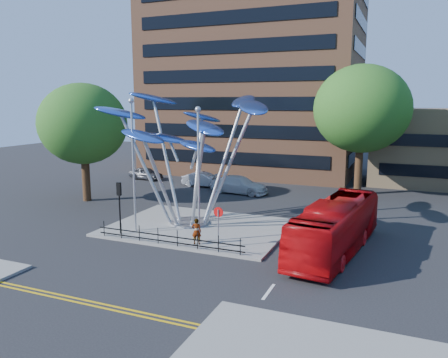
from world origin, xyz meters
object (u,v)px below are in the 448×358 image
at_px(street_lamp_right, 199,163).
at_px(red_bus, 336,227).
at_px(tree_right, 362,109).
at_px(traffic_light_island, 119,197).
at_px(pedestrian, 197,231).
at_px(no_entry_sign_island, 218,220).
at_px(parked_car_right, 239,185).
at_px(tree_left, 83,124).
at_px(parked_car_left, 146,173).
at_px(parked_car_mid, 204,180).
at_px(street_lamp_left, 133,154).
at_px(leaf_sculpture, 188,129).

height_order(street_lamp_right, red_bus, street_lamp_right).
distance_m(tree_right, traffic_light_island, 24.06).
relative_size(tree_right, pedestrian, 7.46).
bearing_deg(no_entry_sign_island, parked_car_right, 106.25).
bearing_deg(red_bus, tree_left, 174.31).
height_order(traffic_light_island, pedestrian, traffic_light_island).
relative_size(parked_car_left, parked_car_mid, 0.90).
bearing_deg(parked_car_mid, parked_car_left, 80.18).
bearing_deg(street_lamp_left, parked_car_left, 120.68).
bearing_deg(tree_left, pedestrian, -27.25).
distance_m(street_lamp_right, parked_car_left, 24.24).
distance_m(parked_car_left, parked_car_mid, 8.01).
bearing_deg(red_bus, parked_car_right, 136.90).
relative_size(traffic_light_island, parked_car_right, 0.60).
relative_size(leaf_sculpture, parked_car_left, 3.13).
xyz_separation_m(street_lamp_left, parked_car_left, (-10.47, 17.64, -4.66)).
relative_size(leaf_sculpture, no_entry_sign_island, 5.19).
relative_size(tree_right, traffic_light_island, 3.54).
distance_m(traffic_light_island, pedestrian, 5.80).
distance_m(leaf_sculpture, street_lamp_right, 4.83).
bearing_deg(parked_car_mid, tree_right, -81.98).
bearing_deg(traffic_light_island, tree_right, 56.31).
height_order(street_lamp_right, pedestrian, street_lamp_right).
bearing_deg(no_entry_sign_island, street_lamp_left, 171.39).
height_order(street_lamp_left, street_lamp_right, street_lamp_left).
height_order(street_lamp_right, traffic_light_island, street_lamp_right).
bearing_deg(pedestrian, street_lamp_left, -25.53).
bearing_deg(traffic_light_island, pedestrian, 0.00).
bearing_deg(street_lamp_left, pedestrian, -11.18).
bearing_deg(traffic_light_island, street_lamp_right, 5.19).
bearing_deg(parked_car_mid, street_lamp_left, -171.29).
distance_m(leaf_sculpture, street_lamp_left, 4.28).
relative_size(tree_right, parked_car_left, 2.98).
bearing_deg(parked_car_mid, traffic_light_island, -173.43).
height_order(tree_left, parked_car_right, tree_left).
relative_size(leaf_sculpture, pedestrian, 7.84).
bearing_deg(street_lamp_left, tree_right, 55.95).
relative_size(street_lamp_right, parked_car_mid, 1.83).
xyz_separation_m(street_lamp_right, traffic_light_island, (-5.50, -0.50, -2.48)).
xyz_separation_m(tree_left, street_lamp_left, (9.50, -6.50, -1.44)).
relative_size(tree_right, street_lamp_right, 1.46).
xyz_separation_m(red_bus, parked_car_left, (-23.47, 16.40, -0.84)).
xyz_separation_m(tree_left, traffic_light_island, (9.00, -7.50, -4.18)).
bearing_deg(tree_left, street_lamp_right, -25.77).
distance_m(street_lamp_left, pedestrian, 6.78).
bearing_deg(red_bus, parked_car_mid, 143.41).
height_order(tree_right, traffic_light_island, tree_right).
relative_size(tree_left, no_entry_sign_island, 4.21).
relative_size(tree_left, parked_car_left, 2.54).
relative_size(traffic_light_island, pedestrian, 2.11).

